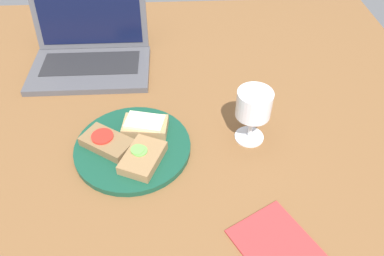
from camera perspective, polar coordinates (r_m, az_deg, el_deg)
wooden_table at (r=87.59cm, az=-2.94°, el=-2.53°), size 140.00×140.00×3.00cm
plate at (r=84.88cm, az=-9.01°, el=-2.94°), size 25.92×25.92×1.43cm
sandwich_with_tomato at (r=84.48cm, az=-12.85°, el=-2.11°), size 12.78×11.39×2.64cm
sandwich_with_cucumber at (r=80.05cm, az=-7.52°, el=-4.45°), size 10.57×12.29×2.71cm
sandwich_with_cheese at (r=86.29cm, az=-7.13°, el=0.37°), size 10.74×7.42×3.11cm
wine_glass at (r=81.42cm, az=9.40°, el=3.20°), size 7.73×7.73×13.30cm
laptop at (r=111.12cm, az=-15.25°, el=11.29°), size 32.74×24.47×21.03cm
napkin at (r=72.24cm, az=12.63°, el=-16.93°), size 17.89×18.50×0.40cm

